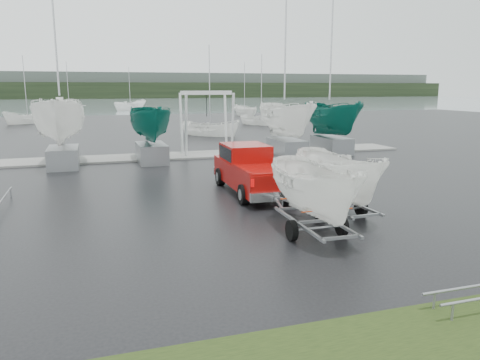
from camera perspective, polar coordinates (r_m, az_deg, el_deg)
ground_plane at (r=17.79m, az=0.96°, el=-2.93°), size 120.00×120.00×0.00m
lake at (r=116.55m, az=-15.22°, el=8.76°), size 300.00×300.00×0.00m
dock at (r=30.16m, az=-7.00°, el=2.98°), size 30.00×3.00×0.12m
treeline at (r=186.42m, az=-16.35°, el=10.44°), size 300.00×8.00×6.00m
far_hill at (r=194.41m, az=-16.46°, el=11.04°), size 300.00×6.00×10.00m
pickup_truck at (r=19.78m, az=1.23°, el=1.49°), size 2.26×5.83×1.92m
trailer_hitched at (r=13.63m, az=9.36°, el=4.61°), size 1.83×3.63×5.21m
trailer_parked at (r=15.90m, az=12.19°, el=5.52°), size 1.85×3.64×5.25m
boat_hoist at (r=30.24m, az=-4.09°, el=8.05°), size 3.30×2.18×4.12m
keelboat_0 at (r=27.37m, az=-21.28°, el=10.48°), size 2.72×3.20×10.90m
keelboat_1 at (r=27.75m, az=-10.95°, el=9.22°), size 2.20×3.20×6.95m
keelboat_2 at (r=29.81m, az=5.83°, el=10.17°), size 2.40×3.20×10.57m
keelboat_3 at (r=31.57m, az=11.30°, el=9.94°), size 2.36×3.20×10.53m
moored_boat_1 at (r=62.52m, az=-24.40°, el=6.30°), size 3.35×3.34×11.13m
moored_boat_2 at (r=54.78m, az=2.59°, el=6.72°), size 2.97×2.97×10.76m
moored_boat_3 at (r=73.01m, az=0.55°, el=7.87°), size 2.64×2.70×11.26m
moored_boat_5 at (r=92.74m, az=-13.20°, el=8.31°), size 4.18×4.16×11.89m
moored_boat_6 at (r=74.65m, az=-20.02°, el=7.27°), size 2.99×3.04×11.34m
moored_boat_7 at (r=42.84m, az=-3.66°, el=5.43°), size 3.21×3.21×10.98m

